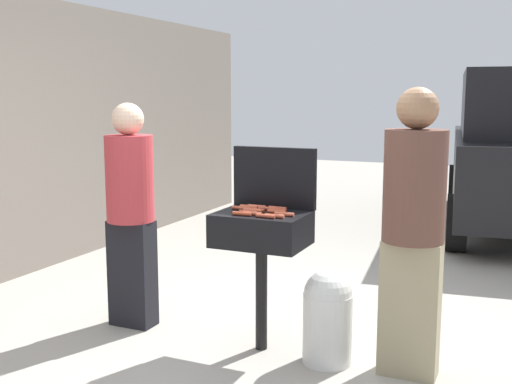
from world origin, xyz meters
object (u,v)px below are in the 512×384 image
hot_dog_8 (252,214)px  hot_dog_11 (266,216)px  hot_dog_3 (275,216)px  hot_dog_4 (248,212)px  person_left (130,207)px  bbq_grill (261,234)px  hot_dog_15 (257,207)px  hot_dog_2 (241,208)px  hot_dog_9 (267,209)px  person_right (413,223)px  hot_dog_0 (284,214)px  hot_dog_12 (277,210)px  hot_dog_1 (278,208)px  hot_dog_13 (249,207)px  hot_dog_7 (242,214)px  hot_dog_10 (277,212)px  propane_tank (328,315)px  hot_dog_5 (253,211)px  hot_dog_14 (255,210)px  hot_dog_6 (248,208)px

hot_dog_8 → hot_dog_11: 0.12m
hot_dog_3 → hot_dog_4: 0.21m
hot_dog_11 → person_left: bearing=171.4°
bbq_grill → hot_dog_11: hot_dog_11 is taller
hot_dog_15 → hot_dog_3: bearing=-47.3°
hot_dog_2 → hot_dog_4: bearing=-46.3°
hot_dog_9 → person_right: size_ratio=0.07×
hot_dog_0 → hot_dog_12: same height
hot_dog_9 → person_right: (0.99, -0.09, -0.00)m
hot_dog_1 → hot_dog_8: same height
hot_dog_4 → person_right: size_ratio=0.07×
hot_dog_4 → hot_dog_9: same height
hot_dog_1 → hot_dog_13: (-0.20, -0.03, 0.00)m
hot_dog_0 → hot_dog_9: same height
hot_dog_4 → hot_dog_15: bearing=99.3°
hot_dog_7 → person_left: size_ratio=0.08×
hot_dog_3 → hot_dog_10: 0.14m
hot_dog_8 → propane_tank: bearing=8.9°
propane_tank → bbq_grill: bearing=176.5°
hot_dog_5 → hot_dog_12: bearing=30.1°
hot_dog_7 → hot_dog_11: 0.17m
bbq_grill → hot_dog_15: size_ratio=7.29×
propane_tank → hot_dog_10: bearing=174.0°
hot_dog_2 → hot_dog_8: size_ratio=1.00×
hot_dog_5 → hot_dog_7: (-0.02, -0.13, 0.00)m
hot_dog_10 → hot_dog_11: size_ratio=1.00×
hot_dog_4 → person_left: bearing=174.2°
hot_dog_7 → hot_dog_14: (0.02, 0.16, 0.00)m
hot_dog_8 → hot_dog_12: size_ratio=1.00×
bbq_grill → hot_dog_7: size_ratio=7.29×
hot_dog_4 → hot_dog_6: bearing=114.9°
hot_dog_12 → hot_dog_14: same height
hot_dog_7 → hot_dog_9: (0.08, 0.24, 0.00)m
hot_dog_0 → hot_dog_9: bearing=141.4°
hot_dog_2 → hot_dog_3: 0.35m
hot_dog_2 → hot_dog_14: size_ratio=1.00×
person_left → hot_dog_11: bearing=-5.4°
bbq_grill → hot_dog_9: 0.19m
hot_dog_14 → person_right: size_ratio=0.07×
hot_dog_14 → hot_dog_9: bearing=58.3°
hot_dog_10 → person_right: person_right is taller
hot_dog_6 → person_left: size_ratio=0.08×
hot_dog_0 → hot_dog_5: bearing=173.0°
bbq_grill → hot_dog_14: size_ratio=7.29×
hot_dog_13 → hot_dog_1: bearing=7.6°
hot_dog_5 → hot_dog_13: bearing=123.5°
hot_dog_12 → hot_dog_15: 0.19m
bbq_grill → hot_dog_8: (-0.02, -0.11, 0.16)m
hot_dog_11 → hot_dog_14: same height
hot_dog_1 → hot_dog_10: size_ratio=1.00×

